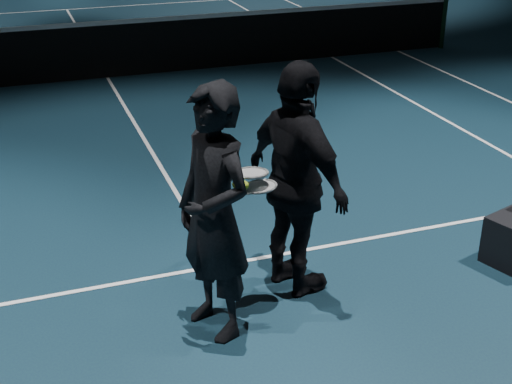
% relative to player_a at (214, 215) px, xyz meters
% --- Properties ---
extents(floor, '(36.00, 36.00, 0.00)m').
position_rel_player_a_xyz_m(floor, '(0.28, 7.27, -0.97)').
color(floor, '#0E2032').
rests_on(floor, ground).
extents(court_lines, '(10.98, 23.78, 0.01)m').
position_rel_player_a_xyz_m(court_lines, '(0.28, 7.27, -0.97)').
color(court_lines, white).
rests_on(court_lines, floor).
extents(net_post_right, '(0.10, 0.10, 1.10)m').
position_rel_player_a_xyz_m(net_post_right, '(6.68, 7.27, -0.42)').
color(net_post_right, black).
rests_on(net_post_right, floor).
extents(net_mesh, '(12.80, 0.02, 0.86)m').
position_rel_player_a_xyz_m(net_mesh, '(0.28, 7.27, -0.52)').
color(net_mesh, black).
rests_on(net_mesh, floor).
extents(net_tape, '(12.80, 0.03, 0.07)m').
position_rel_player_a_xyz_m(net_tape, '(0.28, 7.27, -0.06)').
color(net_tape, white).
rests_on(net_tape, net_mesh).
extents(player_a, '(0.69, 0.83, 1.95)m').
position_rel_player_a_xyz_m(player_a, '(0.00, 0.00, 0.00)').
color(player_a, black).
rests_on(player_a, floor).
extents(player_b, '(0.77, 1.23, 1.95)m').
position_rel_player_a_xyz_m(player_b, '(0.78, 0.33, 0.00)').
color(player_b, black).
rests_on(player_b, floor).
extents(racket_lower, '(0.71, 0.47, 0.03)m').
position_rel_player_a_xyz_m(racket_lower, '(0.41, 0.18, 0.08)').
color(racket_lower, black).
rests_on(racket_lower, player_a).
extents(racket_upper, '(0.71, 0.51, 0.10)m').
position_rel_player_a_xyz_m(racket_upper, '(0.35, 0.19, 0.20)').
color(racket_upper, black).
rests_on(racket_upper, player_b).
extents(tennis_balls, '(0.12, 0.10, 0.12)m').
position_rel_player_a_xyz_m(tennis_balls, '(0.23, 0.10, 0.17)').
color(tennis_balls, '#A4CF2B').
rests_on(tennis_balls, racket_upper).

